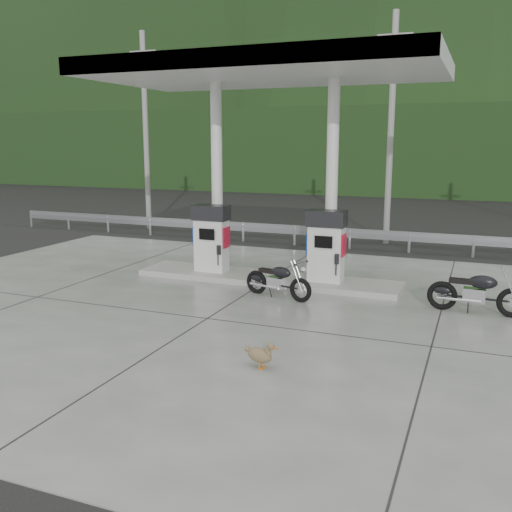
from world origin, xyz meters
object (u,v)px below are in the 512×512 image
at_px(gas_pump_left, 211,238).
at_px(gas_pump_right, 326,246).
at_px(motorcycle_right, 477,293).
at_px(duck, 260,356).
at_px(motorcycle_left, 278,281).

height_order(gas_pump_left, gas_pump_right, same).
xyz_separation_m(motorcycle_right, duck, (-3.23, -4.51, -0.25)).
distance_m(gas_pump_right, motorcycle_left, 1.73).
distance_m(gas_pump_right, duck, 5.61).
bearing_deg(gas_pump_left, motorcycle_left, -30.19).
distance_m(motorcycle_left, duck, 4.29).
bearing_deg(gas_pump_left, gas_pump_right, 0.00).
xyz_separation_m(motorcycle_left, duck, (1.15, -4.13, -0.20)).
bearing_deg(duck, gas_pump_right, 110.48).
relative_size(gas_pump_right, motorcycle_left, 1.05).
bearing_deg(duck, gas_pump_left, 139.47).
distance_m(gas_pump_left, motorcycle_left, 2.87).
bearing_deg(gas_pump_right, motorcycle_right, -15.92).
relative_size(gas_pump_left, motorcycle_right, 0.94).
bearing_deg(duck, motorcycle_right, 71.05).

